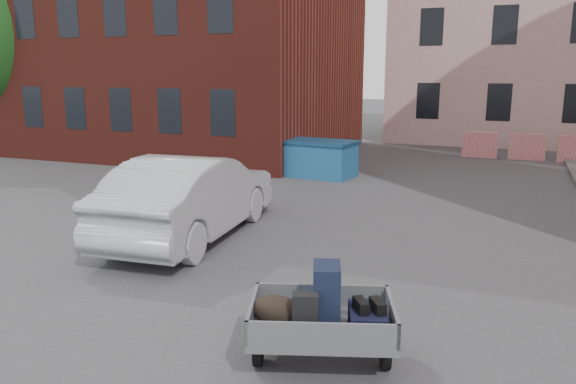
% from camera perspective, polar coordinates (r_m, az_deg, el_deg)
% --- Properties ---
extents(ground, '(120.00, 120.00, 0.00)m').
position_cam_1_polar(ground, '(9.40, -2.82, -8.41)').
color(ground, '#38383A').
rests_on(ground, ground).
extents(far_building, '(6.00, 6.00, 8.00)m').
position_cam_1_polar(far_building, '(38.23, -16.76, 12.71)').
color(far_building, maroon).
rests_on(far_building, ground).
extents(barriers, '(4.70, 0.18, 1.00)m').
position_cam_1_polar(barriers, '(23.15, 23.11, 4.24)').
color(barriers, red).
rests_on(barriers, ground).
extents(trailer, '(1.87, 1.97, 1.20)m').
position_cam_1_polar(trailer, '(6.45, 3.36, -12.51)').
color(trailer, black).
rests_on(trailer, ground).
extents(dumpster, '(2.91, 1.76, 1.15)m').
position_cam_1_polar(dumpster, '(18.06, 2.46, 3.49)').
color(dumpster, '#1E5C92').
rests_on(dumpster, ground).
extents(silver_car, '(2.23, 5.22, 1.67)m').
position_cam_1_polar(silver_car, '(11.46, -9.79, -0.43)').
color(silver_car, '#A7AAAF').
rests_on(silver_car, ground).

